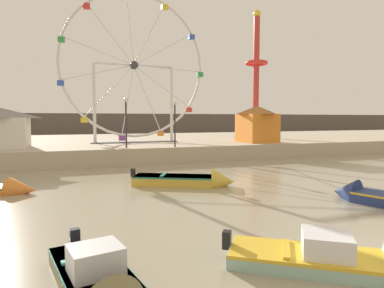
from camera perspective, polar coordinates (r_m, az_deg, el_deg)
quay_promenade at (r=37.92m, az=-7.98°, el=0.02°), size 110.00×25.51×1.26m
distant_town_skyline at (r=59.74m, az=-12.52°, el=3.03°), size 140.00×3.00×4.40m
motorboat_olive_wood at (r=7.13m, az=-15.54°, el=-22.28°), size 1.92×4.00×1.33m
motorboat_seafoam at (r=8.67m, az=25.23°, el=-17.75°), size 4.42×3.70×1.33m
motorboat_mustard_yellow at (r=17.27m, az=-0.12°, el=-6.27°), size 5.27×3.59×1.32m
motorboat_navy_blue at (r=15.58m, az=29.74°, el=-8.11°), size 2.89×4.82×1.30m
ferris_wheel_white_frame at (r=31.62m, az=-9.98°, el=12.85°), size 13.43×1.20×13.75m
drop_tower_red_tower at (r=40.20m, az=11.00°, el=10.88°), size 2.80×2.80×14.80m
carnival_booth_orange_canopy at (r=31.96m, az=11.15°, el=3.52°), size 3.25×3.69×3.44m
promenade_lamp_near at (r=25.91m, az=-2.98°, el=4.76°), size 0.32×0.32×3.61m
promenade_lamp_far at (r=25.27m, az=-11.32°, el=4.91°), size 0.32×0.32×3.78m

